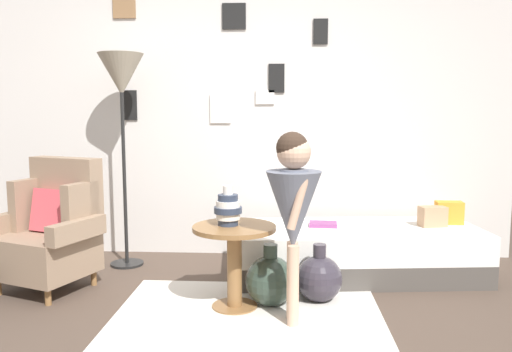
{
  "coord_description": "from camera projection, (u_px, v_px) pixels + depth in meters",
  "views": [
    {
      "loc": [
        0.36,
        -2.72,
        1.3
      ],
      "look_at": [
        0.15,
        0.95,
        0.85
      ],
      "focal_mm": 35.67,
      "sensor_mm": 36.0,
      "label": 1
    }
  ],
  "objects": [
    {
      "name": "vase_striped",
      "position": [
        228.0,
        209.0,
        3.36
      ],
      "size": [
        0.19,
        0.19,
        0.27
      ],
      "color": "#2D384C",
      "rests_on": "side_table"
    },
    {
      "name": "ground_plane",
      "position": [
        220.0,
        345.0,
        2.87
      ],
      "size": [
        12.0,
        12.0,
        0.0
      ],
      "primitive_type": "plane",
      "color": "#4C3D33"
    },
    {
      "name": "demijohn_near",
      "position": [
        270.0,
        280.0,
        3.46
      ],
      "size": [
        0.34,
        0.34,
        0.43
      ],
      "color": "#2D3D33",
      "rests_on": "ground"
    },
    {
      "name": "floor_lamp",
      "position": [
        121.0,
        83.0,
        4.21
      ],
      "size": [
        0.38,
        0.38,
        1.8
      ],
      "color": "black",
      "rests_on": "ground"
    },
    {
      "name": "person_child",
      "position": [
        293.0,
        202.0,
        3.08
      ],
      "size": [
        0.34,
        0.34,
        1.2
      ],
      "color": "#D8AD8E",
      "rests_on": "ground"
    },
    {
      "name": "pillow_mid",
      "position": [
        432.0,
        216.0,
        4.08
      ],
      "size": [
        0.23,
        0.16,
        0.16
      ],
      "primitive_type": "cube",
      "rotation": [
        0.0,
        0.0,
        0.23
      ],
      "color": "tan",
      "rests_on": "daybed"
    },
    {
      "name": "pillow_head",
      "position": [
        449.0,
        213.0,
        4.18
      ],
      "size": [
        0.22,
        0.12,
        0.18
      ],
      "primitive_type": "cube",
      "rotation": [
        0.0,
        0.0,
        -0.02
      ],
      "color": "orange",
      "rests_on": "daybed"
    },
    {
      "name": "armchair",
      "position": [
        52.0,
        230.0,
        3.79
      ],
      "size": [
        0.88,
        0.77,
        0.97
      ],
      "color": "olive",
      "rests_on": "ground"
    },
    {
      "name": "rug",
      "position": [
        248.0,
        316.0,
        3.27
      ],
      "size": [
        1.73,
        1.3,
        0.01
      ],
      "primitive_type": "cube",
      "color": "silver",
      "rests_on": "ground"
    },
    {
      "name": "daybed",
      "position": [
        358.0,
        251.0,
        4.09
      ],
      "size": [
        1.97,
        0.99,
        0.4
      ],
      "color": "#4C4742",
      "rests_on": "ground"
    },
    {
      "name": "gallery_wall",
      "position": [
        246.0,
        113.0,
        4.65
      ],
      "size": [
        4.8,
        0.12,
        2.6
      ],
      "color": "silver",
      "rests_on": "ground"
    },
    {
      "name": "side_table",
      "position": [
        234.0,
        250.0,
        3.38
      ],
      "size": [
        0.56,
        0.56,
        0.57
      ],
      "color": "olive",
      "rests_on": "ground"
    },
    {
      "name": "book_on_daybed",
      "position": [
        323.0,
        224.0,
        4.1
      ],
      "size": [
        0.23,
        0.17,
        0.03
      ],
      "primitive_type": "cube",
      "rotation": [
        0.0,
        0.0,
        -0.07
      ],
      "color": "#8A407D",
      "rests_on": "daybed"
    },
    {
      "name": "demijohn_far",
      "position": [
        319.0,
        278.0,
        3.53
      ],
      "size": [
        0.32,
        0.32,
        0.41
      ],
      "color": "#332D38",
      "rests_on": "ground"
    }
  ]
}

